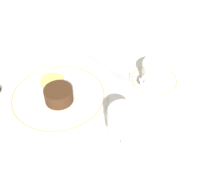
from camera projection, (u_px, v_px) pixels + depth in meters
name	position (u px, v px, depth m)	size (l,w,h in m)	color
ground_plane	(70.00, 112.00, 0.83)	(3.00, 3.00, 0.00)	white
dinner_plate	(59.00, 97.00, 0.86)	(0.27, 0.27, 0.01)	white
saucer	(154.00, 81.00, 0.91)	(0.14, 0.14, 0.01)	white
coffee_cup	(156.00, 72.00, 0.88)	(0.11, 0.08, 0.06)	white
spoon	(144.00, 85.00, 0.89)	(0.02, 0.10, 0.00)	silver
wine_glass	(123.00, 122.00, 0.70)	(0.07, 0.07, 0.12)	silver
fork	(107.00, 68.00, 0.96)	(0.02, 0.19, 0.01)	silver
dessert_cake	(57.00, 96.00, 0.83)	(0.08, 0.08, 0.04)	#4C2D19
pineapple_slice	(52.00, 81.00, 0.89)	(0.07, 0.07, 0.01)	#EFE075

